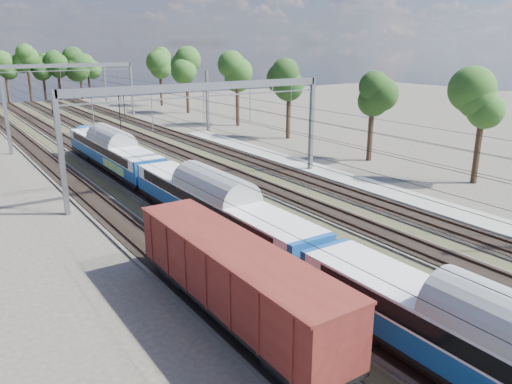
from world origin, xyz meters
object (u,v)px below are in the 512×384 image
freight_boxcar (233,277)px  signal_near (119,106)px  emu_train (218,200)px  worker (53,110)px  signal_far (124,98)px

freight_boxcar → signal_near: size_ratio=2.39×
emu_train → worker: emu_train is taller
worker → freight_boxcar: bearing=174.9°
freight_boxcar → worker: size_ratio=6.93×
freight_boxcar → signal_near: signal_near is taller
emu_train → worker: 65.34m
freight_boxcar → signal_far: 66.27m
signal_near → worker: bearing=99.3°
worker → signal_near: bearing=-167.7°
freight_boxcar → signal_near: bearing=76.0°
emu_train → signal_near: 43.66m
worker → signal_near: (4.25, -22.37, 2.69)m
worker → signal_near: signal_near is taller
signal_near → emu_train: bearing=-102.6°
emu_train → freight_boxcar: 10.28m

